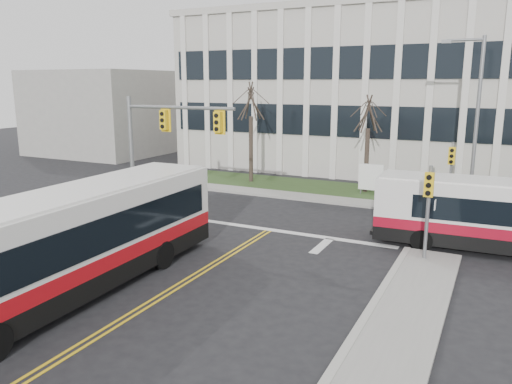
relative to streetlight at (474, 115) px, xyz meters
The scene contains 13 objects.
ground 18.81m from the streetlight, 116.37° to the right, with size 120.00×120.00×0.00m, color black.
sidewalk_cross 6.04m from the streetlight, 161.74° to the right, with size 44.00×1.60×0.14m, color #9E9B93.
building_lawn 6.23m from the streetlight, 149.29° to the left, with size 44.00×5.00×0.12m, color #2D411C.
office_building 14.15m from the streetlight, 102.38° to the left, with size 40.00×16.00×12.00m, color #BBB7AC.
building_annex 35.43m from the streetlight, 163.93° to the left, with size 12.00×12.00×8.00m, color #9E9B93.
mast_arm_signal 16.39m from the streetlight, 146.49° to the right, with size 6.11×0.38×6.20m.
signal_pole_near 9.72m from the streetlight, 95.10° to the right, with size 0.34×0.39×3.80m.
signal_pole_far 2.93m from the streetlight, 136.05° to the right, with size 0.34×0.39×3.80m.
streetlight is the anchor object (origin of this frame).
directory_sign 6.96m from the streetlight, 166.77° to the left, with size 1.50×0.12×2.00m.
tree_left 14.15m from the streetlight, behind, with size 1.80×1.80×7.70m.
tree_mid 6.36m from the streetlight, 161.65° to the left, with size 1.80×1.80×6.82m.
bus_main 20.85m from the streetlight, 121.40° to the right, with size 2.75×12.67×3.38m, color silver, non-canonical shape.
Camera 1 is at (9.53, -12.49, 6.82)m, focal length 35.00 mm.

